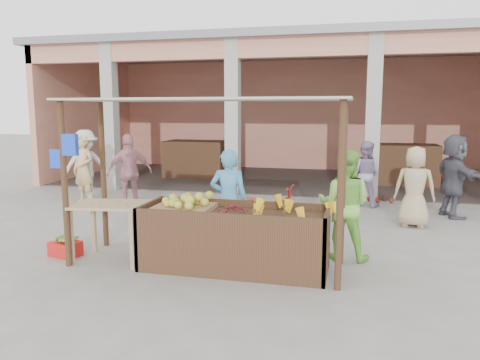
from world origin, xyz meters
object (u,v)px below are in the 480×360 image
(motorcycle, at_px, (265,208))
(fruit_stall, at_px, (234,241))
(vendor_green, at_px, (344,202))
(side_table, at_px, (111,213))
(red_crate, at_px, (65,249))
(vendor_blue, at_px, (229,197))

(motorcycle, bearing_deg, fruit_stall, -177.87)
(vendor_green, distance_m, motorcycle, 1.84)
(vendor_green, bearing_deg, fruit_stall, 37.46)
(side_table, relative_size, vendor_green, 0.67)
(side_table, distance_m, motorcycle, 2.81)
(fruit_stall, xyz_separation_m, red_crate, (-2.67, -0.06, -0.29))
(motorcycle, bearing_deg, vendor_blue, 166.74)
(red_crate, relative_size, vendor_green, 0.25)
(fruit_stall, xyz_separation_m, side_table, (-1.86, -0.07, 0.32))
(fruit_stall, distance_m, red_crate, 2.68)
(red_crate, distance_m, vendor_green, 4.31)
(side_table, xyz_separation_m, vendor_green, (3.34, 0.93, 0.15))
(fruit_stall, relative_size, vendor_blue, 1.50)
(red_crate, xyz_separation_m, vendor_green, (4.14, 0.92, 0.76))
(fruit_stall, distance_m, side_table, 1.89)
(vendor_green, bearing_deg, vendor_blue, 8.94)
(fruit_stall, relative_size, motorcycle, 1.46)
(red_crate, bearing_deg, motorcycle, 51.06)
(side_table, height_order, vendor_blue, vendor_blue)
(side_table, bearing_deg, vendor_blue, 20.03)
(vendor_green, relative_size, motorcycle, 0.98)
(side_table, xyz_separation_m, vendor_blue, (1.56, 0.87, 0.14))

